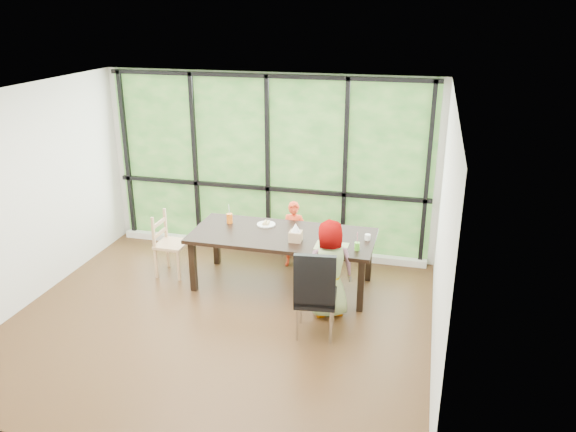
# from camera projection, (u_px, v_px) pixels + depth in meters

# --- Properties ---
(ground) EXTENTS (5.00, 5.00, 0.00)m
(ground) POSITION_uv_depth(u_px,v_px,m) (219.00, 321.00, 6.84)
(ground) COLOR black
(ground) RESTS_ON ground
(back_wall) EXTENTS (5.00, 0.00, 5.00)m
(back_wall) POSITION_uv_depth(u_px,v_px,m) (269.00, 165.00, 8.41)
(back_wall) COLOR silver
(back_wall) RESTS_ON ground
(foliage_backdrop) EXTENTS (4.80, 0.02, 2.65)m
(foliage_backdrop) POSITION_uv_depth(u_px,v_px,m) (268.00, 165.00, 8.39)
(foliage_backdrop) COLOR #244F1F
(foliage_backdrop) RESTS_ON back_wall
(window_mullions) EXTENTS (4.80, 0.06, 2.65)m
(window_mullions) POSITION_uv_depth(u_px,v_px,m) (268.00, 166.00, 8.35)
(window_mullions) COLOR black
(window_mullions) RESTS_ON back_wall
(window_sill) EXTENTS (4.80, 0.12, 0.10)m
(window_sill) POSITION_uv_depth(u_px,v_px,m) (268.00, 248.00, 8.77)
(window_sill) COLOR silver
(window_sill) RESTS_ON ground
(dining_table) EXTENTS (2.46, 1.17, 0.75)m
(dining_table) POSITION_uv_depth(u_px,v_px,m) (283.00, 260.00, 7.59)
(dining_table) COLOR black
(dining_table) RESTS_ON ground
(chair_window_leather) EXTENTS (0.53, 0.53, 1.08)m
(chair_window_leather) POSITION_uv_depth(u_px,v_px,m) (299.00, 222.00, 8.46)
(chair_window_leather) COLOR black
(chair_window_leather) RESTS_ON ground
(chair_interior_leather) EXTENTS (0.51, 0.51, 1.08)m
(chair_interior_leather) POSITION_uv_depth(u_px,v_px,m) (316.00, 292.00, 6.41)
(chair_interior_leather) COLOR black
(chair_interior_leather) RESTS_ON ground
(chair_end_beech) EXTENTS (0.41, 0.43, 0.90)m
(chair_end_beech) POSITION_uv_depth(u_px,v_px,m) (172.00, 244.00, 7.89)
(chair_end_beech) COLOR tan
(chair_end_beech) RESTS_ON ground
(child_toddler) EXTENTS (0.36, 0.24, 0.98)m
(child_toddler) POSITION_uv_depth(u_px,v_px,m) (294.00, 235.00, 8.12)
(child_toddler) COLOR red
(child_toddler) RESTS_ON ground
(child_older) EXTENTS (0.70, 0.59, 1.22)m
(child_older) POSITION_uv_depth(u_px,v_px,m) (327.00, 268.00, 6.80)
(child_older) COLOR slate
(child_older) RESTS_ON ground
(placemat) EXTENTS (0.41, 0.30, 0.01)m
(placemat) POSITION_uv_depth(u_px,v_px,m) (331.00, 246.00, 7.07)
(placemat) COLOR tan
(placemat) RESTS_ON dining_table
(plate_far) EXTENTS (0.25, 0.25, 0.02)m
(plate_far) POSITION_uv_depth(u_px,v_px,m) (266.00, 224.00, 7.76)
(plate_far) COLOR white
(plate_far) RESTS_ON dining_table
(plate_near) EXTENTS (0.28, 0.28, 0.02)m
(plate_near) POSITION_uv_depth(u_px,v_px,m) (331.00, 245.00, 7.10)
(plate_near) COLOR white
(plate_near) RESTS_ON dining_table
(orange_cup) EXTENTS (0.09, 0.09, 0.13)m
(orange_cup) POSITION_uv_depth(u_px,v_px,m) (230.00, 218.00, 7.81)
(orange_cup) COLOR orange
(orange_cup) RESTS_ON dining_table
(green_cup) EXTENTS (0.06, 0.06, 0.10)m
(green_cup) POSITION_uv_depth(u_px,v_px,m) (357.00, 246.00, 6.95)
(green_cup) COLOR #68D837
(green_cup) RESTS_ON dining_table
(white_mug) EXTENTS (0.07, 0.07, 0.08)m
(white_mug) POSITION_uv_depth(u_px,v_px,m) (368.00, 237.00, 7.26)
(white_mug) COLOR white
(white_mug) RESTS_ON dining_table
(tissue_box) EXTENTS (0.16, 0.16, 0.13)m
(tissue_box) POSITION_uv_depth(u_px,v_px,m) (296.00, 236.00, 7.21)
(tissue_box) COLOR tan
(tissue_box) RESTS_ON dining_table
(crepe_rolls_far) EXTENTS (0.10, 0.12, 0.04)m
(crepe_rolls_far) POSITION_uv_depth(u_px,v_px,m) (266.00, 223.00, 7.75)
(crepe_rolls_far) COLOR tan
(crepe_rolls_far) RESTS_ON plate_far
(crepe_rolls_near) EXTENTS (0.10, 0.12, 0.04)m
(crepe_rolls_near) POSITION_uv_depth(u_px,v_px,m) (332.00, 243.00, 7.09)
(crepe_rolls_near) COLOR tan
(crepe_rolls_near) RESTS_ON plate_near
(straw_white) EXTENTS (0.01, 0.04, 0.20)m
(straw_white) POSITION_uv_depth(u_px,v_px,m) (229.00, 211.00, 7.77)
(straw_white) COLOR white
(straw_white) RESTS_ON orange_cup
(straw_pink) EXTENTS (0.01, 0.04, 0.20)m
(straw_pink) POSITION_uv_depth(u_px,v_px,m) (357.00, 239.00, 6.92)
(straw_pink) COLOR pink
(straw_pink) RESTS_ON green_cup
(tissue) EXTENTS (0.12, 0.12, 0.11)m
(tissue) POSITION_uv_depth(u_px,v_px,m) (296.00, 227.00, 7.17)
(tissue) COLOR white
(tissue) RESTS_ON tissue_box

